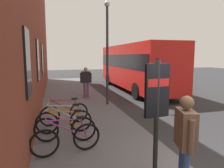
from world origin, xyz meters
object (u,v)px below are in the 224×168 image
at_px(bicycle_leaning_wall, 65,113).
at_px(pedestrian_crossing_street, 185,135).
at_px(bicycle_by_door, 65,128).
at_px(street_lamp, 107,44).
at_px(transit_info_sign, 157,98).
at_px(bicycle_under_window, 67,139).
at_px(pedestrian_near_bus, 86,79).
at_px(bicycle_end_of_row, 64,121).
at_px(city_bus, 135,65).

xyz_separation_m(bicycle_leaning_wall, pedestrian_crossing_street, (-4.52, -1.81, 0.70)).
xyz_separation_m(bicycle_by_door, street_lamp, (4.22, -2.33, 2.62)).
bearing_deg(transit_info_sign, bicycle_under_window, 52.45).
bearing_deg(pedestrian_near_bus, street_lamp, -159.62).
height_order(bicycle_leaning_wall, street_lamp, street_lamp).
height_order(bicycle_end_of_row, transit_info_sign, transit_info_sign).
distance_m(pedestrian_crossing_street, pedestrian_near_bus, 9.23).
height_order(city_bus, pedestrian_near_bus, city_bus).
height_order(pedestrian_crossing_street, street_lamp, street_lamp).
relative_size(bicycle_under_window, pedestrian_near_bus, 0.98).
bearing_deg(bicycle_leaning_wall, bicycle_under_window, 178.03).
xyz_separation_m(transit_info_sign, street_lamp, (6.35, -0.59, 1.41)).
bearing_deg(bicycle_leaning_wall, bicycle_end_of_row, 175.95).
xyz_separation_m(bicycle_under_window, bicycle_by_door, (0.79, -0.01, 0.00)).
xyz_separation_m(bicycle_end_of_row, city_bus, (8.07, -5.62, 1.41)).
bearing_deg(bicycle_by_door, city_bus, -32.68).
relative_size(bicycle_end_of_row, city_bus, 0.17).
distance_m(bicycle_end_of_row, pedestrian_near_bus, 5.85).
xyz_separation_m(bicycle_by_door, city_bus, (8.78, -5.63, 1.41)).
height_order(bicycle_by_door, bicycle_leaning_wall, same).
height_order(bicycle_by_door, pedestrian_near_bus, pedestrian_near_bus).
bearing_deg(transit_info_sign, pedestrian_near_bus, 1.25).
distance_m(bicycle_by_door, transit_info_sign, 3.01).
height_order(bicycle_leaning_wall, transit_info_sign, transit_info_sign).
distance_m(bicycle_leaning_wall, pedestrian_crossing_street, 4.91).
xyz_separation_m(bicycle_end_of_row, bicycle_leaning_wall, (0.89, -0.06, 0.00)).
relative_size(bicycle_by_door, pedestrian_crossing_street, 0.98).
height_order(bicycle_under_window, transit_info_sign, transit_info_sign).
xyz_separation_m(bicycle_leaning_wall, street_lamp, (2.62, -2.26, 2.62)).
distance_m(city_bus, pedestrian_crossing_street, 12.30).
height_order(transit_info_sign, city_bus, city_bus).
xyz_separation_m(bicycle_under_window, transit_info_sign, (-1.34, -1.75, 1.21)).
xyz_separation_m(bicycle_end_of_row, street_lamp, (3.51, -2.32, 2.62)).
bearing_deg(city_bus, pedestrian_near_bus, 121.26).
xyz_separation_m(transit_info_sign, pedestrian_near_bus, (8.44, 0.18, -0.51)).
relative_size(transit_info_sign, street_lamp, 0.47).
bearing_deg(street_lamp, bicycle_end_of_row, 146.55).
xyz_separation_m(transit_info_sign, city_bus, (10.91, -3.89, 0.20)).
relative_size(bicycle_under_window, bicycle_by_door, 1.01).
distance_m(bicycle_end_of_row, city_bus, 9.93).
bearing_deg(bicycle_end_of_row, bicycle_by_door, 178.90).
distance_m(bicycle_under_window, bicycle_by_door, 0.79).
bearing_deg(bicycle_end_of_row, pedestrian_crossing_street, -152.70).
relative_size(pedestrian_near_bus, street_lamp, 0.35).
distance_m(bicycle_under_window, bicycle_leaning_wall, 2.39).
bearing_deg(bicycle_under_window, bicycle_end_of_row, -0.74).
xyz_separation_m(transit_info_sign, pedestrian_crossing_street, (-0.79, -0.14, -0.51)).
height_order(bicycle_by_door, bicycle_end_of_row, same).
distance_m(bicycle_end_of_row, street_lamp, 4.96).
height_order(bicycle_by_door, city_bus, city_bus).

